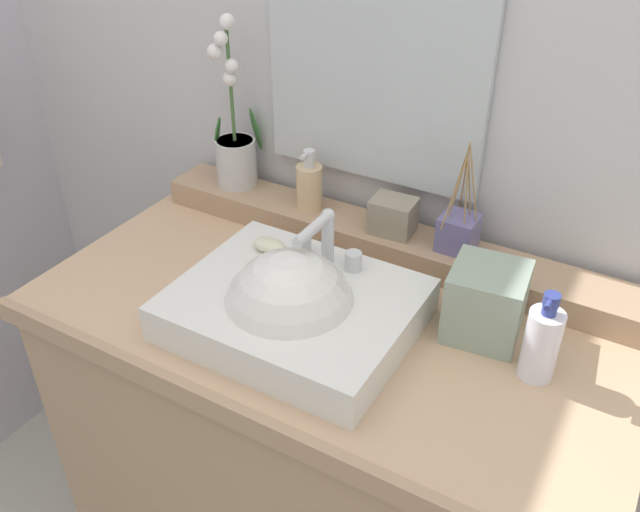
{
  "coord_description": "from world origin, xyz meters",
  "views": [
    {
      "loc": [
        0.49,
        -0.89,
        1.7
      ],
      "look_at": [
        -0.01,
        -0.02,
        1.03
      ],
      "focal_mm": 37.93,
      "sensor_mm": 36.0,
      "label": 1
    }
  ],
  "objects_px": {
    "sink_basin": "(292,312)",
    "reed_diffuser": "(458,231)",
    "soap_bar": "(269,245)",
    "trinket_box": "(393,216)",
    "lotion_bottle": "(542,343)",
    "tissue_box": "(486,302)",
    "potted_plant": "(235,145)",
    "soap_dispenser": "(309,185)"
  },
  "relations": [
    {
      "from": "sink_basin",
      "to": "reed_diffuser",
      "type": "height_order",
      "value": "reed_diffuser"
    },
    {
      "from": "soap_bar",
      "to": "reed_diffuser",
      "type": "distance_m",
      "value": 0.38
    },
    {
      "from": "sink_basin",
      "to": "reed_diffuser",
      "type": "bearing_deg",
      "value": 59.58
    },
    {
      "from": "trinket_box",
      "to": "lotion_bottle",
      "type": "height_order",
      "value": "lotion_bottle"
    },
    {
      "from": "lotion_bottle",
      "to": "tissue_box",
      "type": "height_order",
      "value": "lotion_bottle"
    },
    {
      "from": "sink_basin",
      "to": "trinket_box",
      "type": "distance_m",
      "value": 0.33
    },
    {
      "from": "soap_bar",
      "to": "lotion_bottle",
      "type": "bearing_deg",
      "value": -0.16
    },
    {
      "from": "reed_diffuser",
      "to": "soap_bar",
      "type": "bearing_deg",
      "value": -144.45
    },
    {
      "from": "trinket_box",
      "to": "tissue_box",
      "type": "distance_m",
      "value": 0.3
    },
    {
      "from": "sink_basin",
      "to": "lotion_bottle",
      "type": "bearing_deg",
      "value": 13.8
    },
    {
      "from": "soap_bar",
      "to": "potted_plant",
      "type": "height_order",
      "value": "potted_plant"
    },
    {
      "from": "reed_diffuser",
      "to": "trinket_box",
      "type": "relative_size",
      "value": 2.59
    },
    {
      "from": "potted_plant",
      "to": "sink_basin",
      "type": "bearing_deg",
      "value": -42.64
    },
    {
      "from": "soap_dispenser",
      "to": "trinket_box",
      "type": "distance_m",
      "value": 0.21
    },
    {
      "from": "sink_basin",
      "to": "trinket_box",
      "type": "xyz_separation_m",
      "value": [
        0.05,
        0.32,
        0.06
      ]
    },
    {
      "from": "soap_dispenser",
      "to": "lotion_bottle",
      "type": "xyz_separation_m",
      "value": [
        0.57,
        -0.22,
        -0.04
      ]
    },
    {
      "from": "trinket_box",
      "to": "lotion_bottle",
      "type": "relative_size",
      "value": 0.53
    },
    {
      "from": "soap_bar",
      "to": "lotion_bottle",
      "type": "distance_m",
      "value": 0.53
    },
    {
      "from": "potted_plant",
      "to": "reed_diffuser",
      "type": "distance_m",
      "value": 0.55
    },
    {
      "from": "potted_plant",
      "to": "soap_bar",
      "type": "bearing_deg",
      "value": -43.01
    },
    {
      "from": "sink_basin",
      "to": "lotion_bottle",
      "type": "xyz_separation_m",
      "value": [
        0.42,
        0.1,
        0.03
      ]
    },
    {
      "from": "reed_diffuser",
      "to": "lotion_bottle",
      "type": "height_order",
      "value": "reed_diffuser"
    },
    {
      "from": "soap_bar",
      "to": "tissue_box",
      "type": "xyz_separation_m",
      "value": [
        0.42,
        0.06,
        -0.02
      ]
    },
    {
      "from": "soap_bar",
      "to": "trinket_box",
      "type": "xyz_separation_m",
      "value": [
        0.17,
        0.21,
        0.01
      ]
    },
    {
      "from": "potted_plant",
      "to": "lotion_bottle",
      "type": "relative_size",
      "value": 2.32
    },
    {
      "from": "soap_dispenser",
      "to": "tissue_box",
      "type": "height_order",
      "value": "soap_dispenser"
    },
    {
      "from": "potted_plant",
      "to": "reed_diffuser",
      "type": "relative_size",
      "value": 1.69
    },
    {
      "from": "reed_diffuser",
      "to": "soap_dispenser",
      "type": "bearing_deg",
      "value": -179.65
    },
    {
      "from": "soap_bar",
      "to": "tissue_box",
      "type": "relative_size",
      "value": 0.51
    },
    {
      "from": "potted_plant",
      "to": "soap_dispenser",
      "type": "bearing_deg",
      "value": -2.88
    },
    {
      "from": "lotion_bottle",
      "to": "tissue_box",
      "type": "relative_size",
      "value": 1.24
    },
    {
      "from": "soap_bar",
      "to": "soap_dispenser",
      "type": "relative_size",
      "value": 0.51
    },
    {
      "from": "tissue_box",
      "to": "soap_bar",
      "type": "bearing_deg",
      "value": -171.68
    },
    {
      "from": "sink_basin",
      "to": "soap_dispenser",
      "type": "height_order",
      "value": "soap_dispenser"
    },
    {
      "from": "reed_diffuser",
      "to": "lotion_bottle",
      "type": "bearing_deg",
      "value": -43.9
    },
    {
      "from": "sink_basin",
      "to": "potted_plant",
      "type": "distance_m",
      "value": 0.5
    },
    {
      "from": "potted_plant",
      "to": "reed_diffuser",
      "type": "bearing_deg",
      "value": -0.85
    },
    {
      "from": "soap_dispenser",
      "to": "lotion_bottle",
      "type": "height_order",
      "value": "soap_dispenser"
    },
    {
      "from": "soap_dispenser",
      "to": "tissue_box",
      "type": "relative_size",
      "value": 1.0
    },
    {
      "from": "soap_dispenser",
      "to": "reed_diffuser",
      "type": "relative_size",
      "value": 0.59
    },
    {
      "from": "sink_basin",
      "to": "soap_dispenser",
      "type": "distance_m",
      "value": 0.36
    },
    {
      "from": "soap_dispenser",
      "to": "reed_diffuser",
      "type": "xyz_separation_m",
      "value": [
        0.34,
        0.0,
        -0.01
      ]
    }
  ]
}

